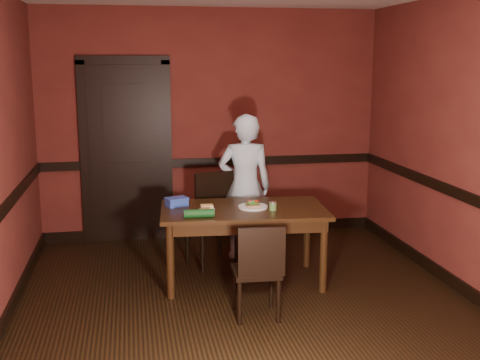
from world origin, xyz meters
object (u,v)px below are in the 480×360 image
object	(u,v)px
chair_near	(256,270)
cheese_saucer	(207,208)
dining_table	(244,245)
sauce_jar	(273,206)
person	(245,187)
sandwich_plate	(253,206)
food_tub	(177,202)
chair_far	(211,221)

from	to	relation	value
chair_near	cheese_saucer	xyz separation A→B (m)	(-0.30, 0.81, 0.34)
dining_table	sauce_jar	world-z (taller)	sauce_jar
person	sandwich_plate	distance (m)	0.73
sauce_jar	sandwich_plate	bearing A→B (deg)	142.07
chair_near	dining_table	bearing A→B (deg)	-90.72
sandwich_plate	cheese_saucer	distance (m)	0.44
chair_near	cheese_saucer	size ratio (longest dim) A/B	5.31
sauce_jar	food_tub	distance (m)	0.92
chair_near	person	size ratio (longest dim) A/B	0.52
sauce_jar	cheese_saucer	bearing A→B (deg)	167.47
dining_table	food_tub	size ratio (longest dim) A/B	6.47
chair_far	sauce_jar	bearing A→B (deg)	-71.82
dining_table	cheese_saucer	world-z (taller)	cheese_saucer
dining_table	cheese_saucer	size ratio (longest dim) A/B	10.15
chair_near	sandwich_plate	xyz separation A→B (m)	(0.14, 0.80, 0.34)
dining_table	person	world-z (taller)	person
chair_far	chair_near	distance (m)	1.36
dining_table	chair_near	size ratio (longest dim) A/B	1.91
sandwich_plate	food_tub	distance (m)	0.73
chair_near	sandwich_plate	bearing A→B (deg)	-96.93
food_tub	dining_table	bearing A→B (deg)	-37.32
chair_near	cheese_saucer	bearing A→B (deg)	-66.87
sandwich_plate	sauce_jar	world-z (taller)	sauce_jar
dining_table	person	distance (m)	0.85
person	sandwich_plate	world-z (taller)	person
person	sandwich_plate	size ratio (longest dim) A/B	5.55
chair_far	chair_near	bearing A→B (deg)	-99.89
cheese_saucer	chair_near	bearing A→B (deg)	-69.57
chair_near	sauce_jar	distance (m)	0.82
person	sauce_jar	distance (m)	0.86
person	sauce_jar	size ratio (longest dim) A/B	19.09
cheese_saucer	sandwich_plate	bearing A→B (deg)	-0.81
chair_far	sandwich_plate	bearing A→B (deg)	-76.98
chair_near	person	distance (m)	1.59
person	sandwich_plate	xyz separation A→B (m)	(-0.06, -0.73, -0.03)
chair_near	sandwich_plate	distance (m)	0.88
chair_near	food_tub	xyz separation A→B (m)	(-0.57, 0.99, 0.36)
sandwich_plate	cheese_saucer	world-z (taller)	sandwich_plate
chair_near	person	xyz separation A→B (m)	(0.20, 1.53, 0.37)
dining_table	chair_far	size ratio (longest dim) A/B	1.64
dining_table	food_tub	xyz separation A→B (m)	(-0.62, 0.18, 0.41)
cheese_saucer	food_tub	bearing A→B (deg)	145.19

